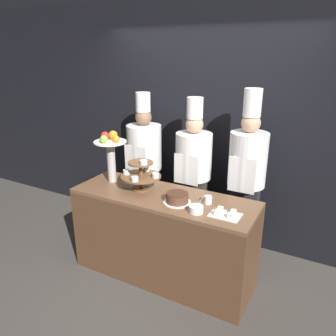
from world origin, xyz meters
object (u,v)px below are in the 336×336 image
(fruit_pedestal, at_px, (110,150))
(cake_square_tray, at_px, (225,214))
(cake_round, at_px, (177,198))
(chef_center_right, at_px, (246,175))
(cup_white, at_px, (208,200))
(chef_left, at_px, (144,162))
(chef_center_left, at_px, (193,171))
(tiered_stand, at_px, (141,174))
(serving_bowl_near, at_px, (196,209))

(fruit_pedestal, relative_size, cake_square_tray, 2.05)
(cake_round, relative_size, chef_center_right, 0.14)
(cake_square_tray, bearing_deg, cup_white, 145.77)
(chef_left, distance_m, chef_center_right, 1.24)
(fruit_pedestal, bearing_deg, chef_center_left, 38.71)
(cup_white, xyz_separation_m, cake_square_tray, (0.22, -0.15, -0.02))
(chef_center_right, bearing_deg, tiered_stand, -146.03)
(cake_round, height_order, chef_left, chef_left)
(chef_left, distance_m, chef_center_left, 0.64)
(cake_square_tray, relative_size, chef_left, 0.15)
(fruit_pedestal, distance_m, cake_square_tray, 1.38)
(chef_center_left, bearing_deg, chef_center_right, -0.00)
(serving_bowl_near, distance_m, chef_center_right, 0.83)
(tiered_stand, xyz_separation_m, fruit_pedestal, (-0.40, 0.04, 0.19))
(tiered_stand, bearing_deg, fruit_pedestal, 173.75)
(chef_center_left, bearing_deg, cake_round, -77.19)
(cake_round, bearing_deg, chef_center_right, 58.29)
(fruit_pedestal, bearing_deg, cake_square_tray, -7.47)
(chef_left, bearing_deg, tiered_stand, -60.28)
(fruit_pedestal, height_order, cup_white, fruit_pedestal)
(chef_center_left, bearing_deg, cup_white, -54.74)
(fruit_pedestal, distance_m, chef_center_right, 1.43)
(tiered_stand, height_order, chef_center_left, chef_center_left)
(fruit_pedestal, height_order, cake_round, fruit_pedestal)
(cup_white, bearing_deg, serving_bowl_near, -96.11)
(cup_white, relative_size, chef_left, 0.04)
(fruit_pedestal, distance_m, cup_white, 1.16)
(fruit_pedestal, relative_size, cake_round, 2.08)
(cake_round, height_order, chef_center_right, chef_center_right)
(cake_round, bearing_deg, chef_center_left, 102.81)
(chef_left, relative_size, chef_center_left, 1.01)
(chef_left, bearing_deg, chef_center_left, 0.00)
(chef_left, bearing_deg, chef_center_right, 0.00)
(cake_square_tray, bearing_deg, tiered_stand, 172.01)
(cup_white, height_order, cake_square_tray, cup_white)
(tiered_stand, height_order, fruit_pedestal, fruit_pedestal)
(fruit_pedestal, height_order, chef_left, chef_left)
(chef_center_left, height_order, chef_center_right, chef_center_right)
(fruit_pedestal, xyz_separation_m, cup_white, (1.11, -0.03, -0.31))
(chef_center_left, bearing_deg, serving_bowl_near, -63.92)
(chef_center_left, bearing_deg, cake_square_tray, -49.28)
(tiered_stand, bearing_deg, serving_bowl_near, -15.90)
(chef_left, xyz_separation_m, chef_center_right, (1.24, 0.00, 0.05))
(cake_square_tray, xyz_separation_m, chef_left, (-1.27, 0.73, 0.05))
(cake_round, height_order, chef_center_left, chef_center_left)
(fruit_pedestal, bearing_deg, cup_white, -1.36)
(cake_square_tray, relative_size, serving_bowl_near, 1.60)
(cake_square_tray, height_order, chef_center_right, chef_center_right)
(serving_bowl_near, bearing_deg, cup_white, 83.89)
(fruit_pedestal, bearing_deg, serving_bowl_near, -12.43)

